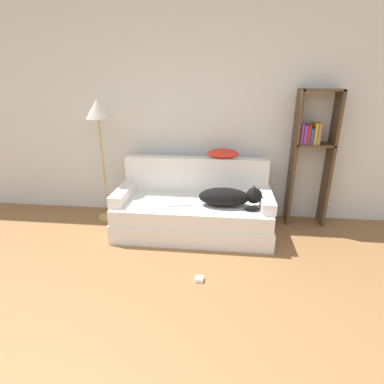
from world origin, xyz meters
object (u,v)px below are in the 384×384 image
object	(u,v)px
dog	(229,197)
floor_lamp	(99,121)
power_adapter	(199,279)
throw_pillow	(223,153)
couch	(193,217)
laptop	(180,202)
bookshelf	(312,150)

from	to	relation	value
dog	floor_lamp	world-z (taller)	floor_lamp
power_adapter	throw_pillow	bearing A→B (deg)	82.80
couch	power_adapter	xyz separation A→B (m)	(0.16, -0.95, -0.18)
couch	dog	bearing A→B (deg)	-12.96
laptop	dog	bearing A→B (deg)	-14.55
throw_pillow	power_adapter	bearing A→B (deg)	-97.20
floor_lamp	power_adapter	size ratio (longest dim) A/B	20.64
bookshelf	floor_lamp	size ratio (longest dim) A/B	1.08
floor_lamp	dog	bearing A→B (deg)	-12.78
dog	throw_pillow	bearing A→B (deg)	101.53
dog	laptop	world-z (taller)	dog
couch	laptop	distance (m)	0.27
couch	throw_pillow	size ratio (longest dim) A/B	4.76
laptop	floor_lamp	distance (m)	1.39
dog	throw_pillow	size ratio (longest dim) A/B	1.83
couch	dog	world-z (taller)	dog
couch	floor_lamp	world-z (taller)	floor_lamp
throw_pillow	bookshelf	bearing A→B (deg)	3.73
couch	dog	distance (m)	0.53
couch	floor_lamp	xyz separation A→B (m)	(-1.17, 0.26, 1.08)
bookshelf	power_adapter	bearing A→B (deg)	-131.69
throw_pillow	bookshelf	size ratio (longest dim) A/B	0.23
laptop	floor_lamp	xyz separation A→B (m)	(-1.03, 0.34, 0.87)
throw_pillow	floor_lamp	world-z (taller)	floor_lamp
laptop	throw_pillow	bearing A→B (deg)	29.78
throw_pillow	dog	bearing A→B (deg)	-78.47
floor_lamp	laptop	bearing A→B (deg)	-18.58
dog	floor_lamp	bearing A→B (deg)	167.22
dog	throw_pillow	world-z (taller)	throw_pillow
floor_lamp	power_adapter	bearing A→B (deg)	-42.33
couch	power_adapter	size ratio (longest dim) A/B	24.67
floor_lamp	couch	bearing A→B (deg)	-12.71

